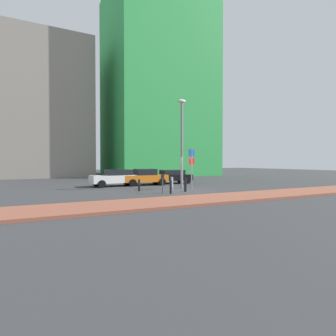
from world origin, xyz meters
name	(u,v)px	position (x,y,z in m)	size (l,w,h in m)	color
ground_plane	(177,190)	(0.00, 0.00, 0.00)	(120.00, 120.00, 0.00)	#38383A
sidewalk_brick	(221,198)	(0.00, -5.36, 0.07)	(40.00, 3.18, 0.14)	#93513D
parked_car_white	(116,177)	(-3.18, 5.40, 0.77)	(4.27, 2.20, 1.47)	white
parked_car_orange	(145,177)	(-0.48, 5.32, 0.76)	(4.16, 2.25, 1.50)	orange
parked_car_black	(171,176)	(2.56, 5.86, 0.73)	(4.12, 2.21, 1.35)	black
parking_sign_post	(192,164)	(1.27, -0.06, 1.98)	(0.59, 0.15, 3.14)	gray
parking_meter	(163,181)	(-1.78, -1.29, 0.85)	(0.18, 0.14, 1.30)	#4C4C51
street_lamp	(182,136)	(0.98, 0.96, 4.18)	(0.70, 0.36, 7.12)	gray
traffic_bollard_near	(185,185)	(0.13, -1.08, 0.51)	(0.18, 0.18, 1.01)	black
traffic_bollard_mid	(172,184)	(-0.70, -0.56, 0.52)	(0.18, 0.18, 1.05)	#B7B7BC
traffic_bollard_far	(171,187)	(-1.38, -1.71, 0.45)	(0.14, 0.14, 0.91)	black
traffic_bollard_edge	(139,185)	(-2.74, 0.67, 0.44)	(0.16, 0.16, 0.87)	black
building_colorful_midrise	(157,85)	(8.99, 23.74, 15.21)	(16.05, 14.85, 30.42)	green
building_under_construction	(33,109)	(-9.86, 25.81, 9.81)	(15.74, 11.55, 19.63)	gray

